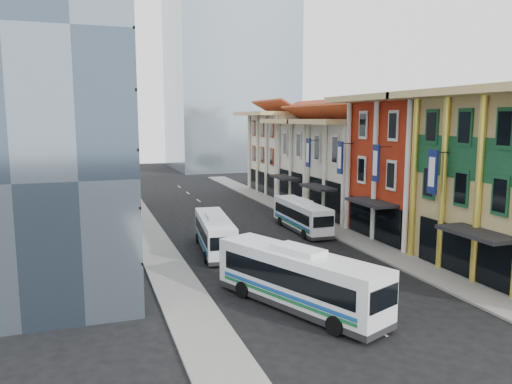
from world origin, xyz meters
name	(u,v)px	position (x,y,z in m)	size (l,w,h in m)	color
ground	(386,336)	(0.00, 0.00, 0.00)	(200.00, 200.00, 0.00)	black
sidewalk_right	(332,229)	(8.50, 22.00, 0.07)	(3.00, 90.00, 0.15)	slate
sidewalk_left	(153,243)	(-8.50, 22.00, 0.07)	(3.00, 90.00, 0.15)	slate
shophouse_red	(416,171)	(14.00, 17.00, 6.00)	(8.00, 10.00, 12.00)	#AF2B13
shophouse_cream_near	(360,171)	(14.00, 26.50, 5.00)	(8.00, 9.00, 10.00)	#EDE7CF
shophouse_cream_mid	(322,164)	(14.00, 35.50, 5.00)	(8.00, 9.00, 10.00)	#EDE7CF
shophouse_cream_far	(289,154)	(14.00, 46.00, 5.50)	(8.00, 12.00, 11.00)	#EDE7CF
office_tower	(29,54)	(-17.00, 19.00, 15.00)	(12.00, 26.00, 30.00)	#3A4A5C
office_block_far	(64,150)	(-16.00, 42.00, 7.00)	(10.00, 18.00, 14.00)	gray
bus_left_near	(298,278)	(-2.67, 4.70, 1.79)	(2.62, 11.17, 3.58)	silver
bus_left_far	(215,233)	(-4.12, 18.06, 1.54)	(2.24, 9.58, 3.07)	white
bus_right	(302,215)	(5.50, 22.57, 1.53)	(2.23, 9.53, 3.06)	white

